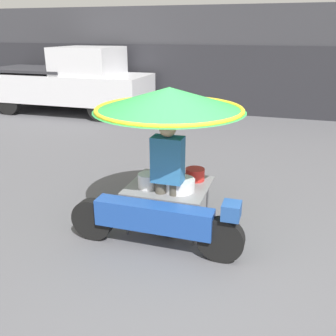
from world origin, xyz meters
The scene contains 5 objects.
ground_plane centered at (0.00, 0.00, 0.00)m, with size 36.00×36.00×0.00m, color #56565B.
shopfront_building centered at (0.00, 9.27, 1.60)m, with size 28.00×2.06×3.21m.
vendor_motorcycle_cart centered at (-0.50, 0.79, 1.44)m, with size 2.16×1.87×1.86m.
vendor_person centered at (-0.44, 0.59, 0.85)m, with size 0.38×0.22×1.53m.
pickup_truck centered at (-5.69, 7.00, 0.98)m, with size 5.31×1.90×2.04m.
Camera 1 is at (0.85, -3.46, 2.50)m, focal length 40.00 mm.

